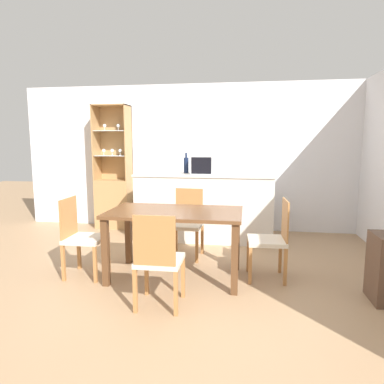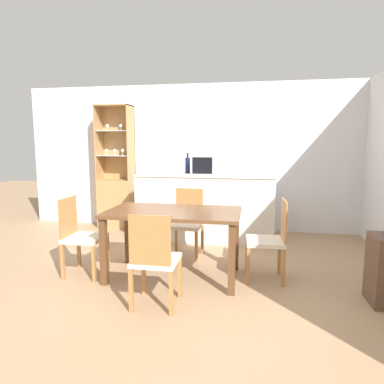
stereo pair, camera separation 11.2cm
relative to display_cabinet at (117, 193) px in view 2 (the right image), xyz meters
name	(u,v)px [view 2 (the right image)]	position (x,y,z in m)	size (l,w,h in m)	color
ground_plane	(176,287)	(1.68, -2.43, -0.64)	(18.00, 18.00, 0.00)	#A37F5B
wall_back	(209,158)	(1.68, 0.20, 0.64)	(6.80, 0.06, 2.55)	silver
kitchen_counter	(205,207)	(1.71, -0.53, -0.11)	(2.16, 0.64, 1.05)	silver
display_cabinet	(117,193)	(0.00, 0.00, 0.00)	(0.62, 0.37, 2.19)	tan
dining_table	(173,220)	(1.58, -2.14, 0.03)	(1.50, 0.84, 0.78)	brown
dining_chair_head_far	(187,223)	(1.59, -1.40, -0.18)	(0.44, 0.44, 0.91)	beige
dining_chair_head_near	(155,260)	(1.59, -2.89, -0.18)	(0.42, 0.42, 0.91)	beige
dining_chair_side_left_near	(81,236)	(0.51, -2.27, -0.18)	(0.42, 0.42, 0.91)	beige
dining_chair_side_right_far	(269,240)	(2.66, -2.01, -0.18)	(0.44, 0.44, 0.91)	beige
microwave	(208,165)	(1.76, -0.52, 0.56)	(0.48, 0.38, 0.29)	#B7BABF
wine_bottle	(188,165)	(1.40, -0.39, 0.55)	(0.08, 0.08, 0.33)	#141E38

